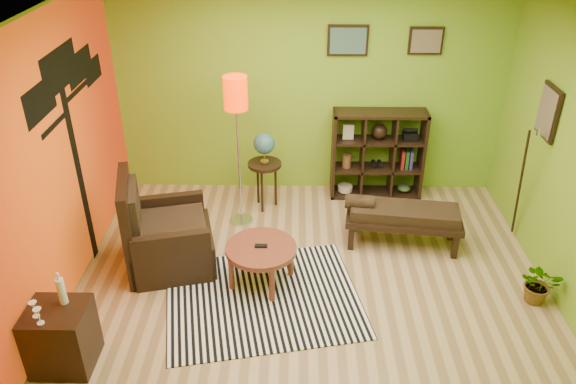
{
  "coord_description": "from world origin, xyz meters",
  "views": [
    {
      "loc": [
        -0.16,
        -4.66,
        3.81
      ],
      "look_at": [
        -0.25,
        0.21,
        1.05
      ],
      "focal_mm": 35.0,
      "sensor_mm": 36.0,
      "label": 1
    }
  ],
  "objects_px": {
    "cube_shelf": "(378,155)",
    "side_cabinet": "(61,337)",
    "coffee_table": "(261,252)",
    "bench": "(401,215)",
    "armchair": "(164,239)",
    "potted_plant": "(539,287)",
    "globe_table": "(264,152)",
    "floor_lamp": "(236,107)"
  },
  "relations": [
    {
      "from": "cube_shelf",
      "to": "side_cabinet",
      "type": "bearing_deg",
      "value": -135.11
    },
    {
      "from": "coffee_table",
      "to": "side_cabinet",
      "type": "height_order",
      "value": "side_cabinet"
    },
    {
      "from": "bench",
      "to": "armchair",
      "type": "bearing_deg",
      "value": -170.61
    },
    {
      "from": "cube_shelf",
      "to": "bench",
      "type": "height_order",
      "value": "cube_shelf"
    },
    {
      "from": "cube_shelf",
      "to": "potted_plant",
      "type": "xyz_separation_m",
      "value": [
        1.39,
        -2.18,
        -0.43
      ]
    },
    {
      "from": "globe_table",
      "to": "potted_plant",
      "type": "bearing_deg",
      "value": -32.61
    },
    {
      "from": "floor_lamp",
      "to": "bench",
      "type": "relative_size",
      "value": 1.37
    },
    {
      "from": "cube_shelf",
      "to": "bench",
      "type": "xyz_separation_m",
      "value": [
        0.13,
        -1.18,
        -0.21
      ]
    },
    {
      "from": "coffee_table",
      "to": "floor_lamp",
      "type": "xyz_separation_m",
      "value": [
        -0.33,
        1.2,
        1.13
      ]
    },
    {
      "from": "side_cabinet",
      "to": "coffee_table",
      "type": "bearing_deg",
      "value": 35.12
    },
    {
      "from": "armchair",
      "to": "side_cabinet",
      "type": "relative_size",
      "value": 1.19
    },
    {
      "from": "side_cabinet",
      "to": "floor_lamp",
      "type": "height_order",
      "value": "floor_lamp"
    },
    {
      "from": "bench",
      "to": "globe_table",
      "type": "bearing_deg",
      "value": 152.75
    },
    {
      "from": "side_cabinet",
      "to": "potted_plant",
      "type": "bearing_deg",
      "value": 11.54
    },
    {
      "from": "floor_lamp",
      "to": "potted_plant",
      "type": "bearing_deg",
      "value": -24.82
    },
    {
      "from": "potted_plant",
      "to": "floor_lamp",
      "type": "bearing_deg",
      "value": 155.18
    },
    {
      "from": "floor_lamp",
      "to": "potted_plant",
      "type": "distance_m",
      "value": 3.73
    },
    {
      "from": "coffee_table",
      "to": "armchair",
      "type": "distance_m",
      "value": 1.13
    },
    {
      "from": "floor_lamp",
      "to": "globe_table",
      "type": "relative_size",
      "value": 1.81
    },
    {
      "from": "armchair",
      "to": "side_cabinet",
      "type": "distance_m",
      "value": 1.6
    },
    {
      "from": "armchair",
      "to": "cube_shelf",
      "type": "height_order",
      "value": "cube_shelf"
    },
    {
      "from": "globe_table",
      "to": "bench",
      "type": "distance_m",
      "value": 1.86
    },
    {
      "from": "side_cabinet",
      "to": "floor_lamp",
      "type": "relative_size",
      "value": 0.49
    },
    {
      "from": "coffee_table",
      "to": "cube_shelf",
      "type": "height_order",
      "value": "cube_shelf"
    },
    {
      "from": "floor_lamp",
      "to": "globe_table",
      "type": "distance_m",
      "value": 0.88
    },
    {
      "from": "coffee_table",
      "to": "bench",
      "type": "bearing_deg",
      "value": 25.41
    },
    {
      "from": "armchair",
      "to": "globe_table",
      "type": "height_order",
      "value": "armchair"
    },
    {
      "from": "side_cabinet",
      "to": "cube_shelf",
      "type": "relative_size",
      "value": 0.77
    },
    {
      "from": "bench",
      "to": "potted_plant",
      "type": "distance_m",
      "value": 1.62
    },
    {
      "from": "coffee_table",
      "to": "floor_lamp",
      "type": "relative_size",
      "value": 0.39
    },
    {
      "from": "globe_table",
      "to": "cube_shelf",
      "type": "height_order",
      "value": "cube_shelf"
    },
    {
      "from": "armchair",
      "to": "side_cabinet",
      "type": "bearing_deg",
      "value": -111.54
    },
    {
      "from": "coffee_table",
      "to": "globe_table",
      "type": "bearing_deg",
      "value": 91.56
    },
    {
      "from": "armchair",
      "to": "cube_shelf",
      "type": "xyz_separation_m",
      "value": [
        2.53,
        1.62,
        0.27
      ]
    },
    {
      "from": "armchair",
      "to": "floor_lamp",
      "type": "bearing_deg",
      "value": 49.5
    },
    {
      "from": "coffee_table",
      "to": "floor_lamp",
      "type": "distance_m",
      "value": 1.68
    },
    {
      "from": "floor_lamp",
      "to": "cube_shelf",
      "type": "xyz_separation_m",
      "value": [
        1.77,
        0.73,
        -0.93
      ]
    },
    {
      "from": "floor_lamp",
      "to": "globe_table",
      "type": "height_order",
      "value": "floor_lamp"
    },
    {
      "from": "globe_table",
      "to": "cube_shelf",
      "type": "xyz_separation_m",
      "value": [
        1.48,
        0.35,
        -0.19
      ]
    },
    {
      "from": "side_cabinet",
      "to": "potted_plant",
      "type": "distance_m",
      "value": 4.59
    },
    {
      "from": "globe_table",
      "to": "cube_shelf",
      "type": "distance_m",
      "value": 1.53
    },
    {
      "from": "armchair",
      "to": "bench",
      "type": "xyz_separation_m",
      "value": [
        2.66,
        0.44,
        0.06
      ]
    }
  ]
}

